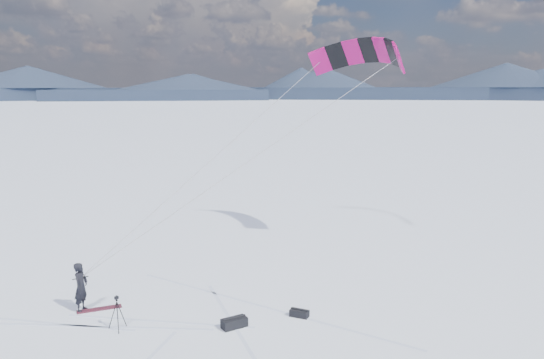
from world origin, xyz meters
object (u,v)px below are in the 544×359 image
object	(u,v)px
gear_bag_b	(299,313)
snowboard	(99,309)
tripod	(117,308)
gear_bag_a	(234,323)
snowkiter	(83,310)

from	to	relation	value
gear_bag_b	snowboard	bearing A→B (deg)	-161.27
tripod	gear_bag_a	distance (m)	3.73
snowkiter	tripod	size ratio (longest dim) A/B	1.53
tripod	gear_bag_a	world-z (taller)	tripod
gear_bag_a	gear_bag_b	size ratio (longest dim) A/B	1.32
snowkiter	snowboard	xyz separation A→B (m)	(0.56, -0.08, 0.02)
snowkiter	gear_bag_b	bearing A→B (deg)	-85.96
tripod	snowboard	bearing A→B (deg)	75.89
gear_bag_b	gear_bag_a	bearing A→B (deg)	-135.76
snowkiter	gear_bag_b	distance (m)	7.48
gear_bag_b	tripod	bearing A→B (deg)	-147.20
snowboard	tripod	world-z (taller)	tripod
snowboard	gear_bag_a	xyz separation A→B (m)	(4.19, -2.67, 0.14)
snowboard	gear_bag_b	xyz separation A→B (m)	(6.46, -2.50, 0.10)
snowkiter	gear_bag_b	world-z (taller)	snowkiter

